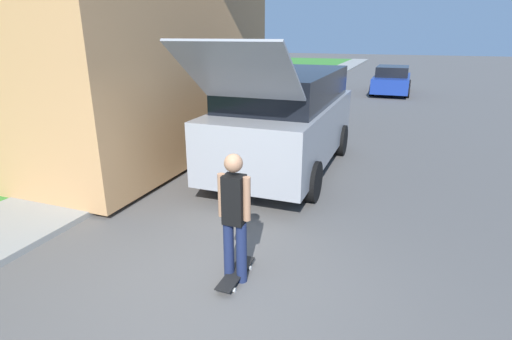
{
  "coord_description": "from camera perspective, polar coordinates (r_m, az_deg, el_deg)",
  "views": [
    {
      "loc": [
        2.06,
        -3.7,
        2.93
      ],
      "look_at": [
        -0.03,
        1.82,
        0.9
      ],
      "focal_mm": 28.0,
      "sensor_mm": 36.0,
      "label": 1
    }
  ],
  "objects": [
    {
      "name": "ground_plane",
      "position": [
        5.15,
        -7.19,
        -15.86
      ],
      "size": [
        120.0,
        120.0,
        0.0
      ],
      "primitive_type": "plane",
      "color": "#54514F"
    },
    {
      "name": "lawn",
      "position": [
        14.27,
        -24.88,
        5.5
      ],
      "size": [
        10.0,
        80.0,
        0.08
      ],
      "color": "#387F2D",
      "rests_on": "ground_plane"
    },
    {
      "name": "sidewalk",
      "position": [
        11.6,
        -9.27,
        4.32
      ],
      "size": [
        1.8,
        80.0,
        0.1
      ],
      "color": "gray",
      "rests_on": "ground_plane"
    },
    {
      "name": "suv_parked",
      "position": [
        8.84,
        4.34,
        7.41
      ],
      "size": [
        2.21,
        5.84,
        2.86
      ],
      "color": "gray",
      "rests_on": "ground_plane"
    },
    {
      "name": "car_down_street",
      "position": [
        21.93,
        18.81,
        12.04
      ],
      "size": [
        1.85,
        4.2,
        1.37
      ],
      "color": "navy",
      "rests_on": "ground_plane"
    },
    {
      "name": "skateboarder",
      "position": [
        4.75,
        -3.1,
        -6.24
      ],
      "size": [
        0.41,
        0.22,
        1.64
      ],
      "color": "#192347",
      "rests_on": "ground_plane"
    },
    {
      "name": "skateboard",
      "position": [
        5.17,
        -2.9,
        -14.52
      ],
      "size": [
        0.21,
        0.82,
        0.1
      ],
      "color": "black",
      "rests_on": "ground_plane"
    }
  ]
}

